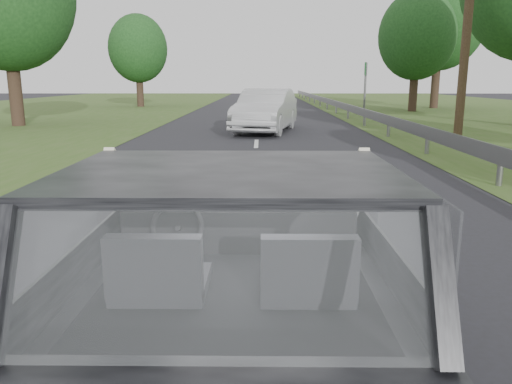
{
  "coord_description": "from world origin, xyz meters",
  "views": [
    {
      "loc": [
        0.15,
        -2.81,
        1.86
      ],
      "look_at": [
        0.12,
        0.51,
        1.12
      ],
      "focal_mm": 35.0,
      "sensor_mm": 36.0,
      "label": 1
    }
  ],
  "objects_px": {
    "other_car": "(265,111)",
    "highway_sign": "(365,89)",
    "subject_car": "(236,274)",
    "cat": "(277,193)",
    "utility_pole": "(470,0)"
  },
  "relations": [
    {
      "from": "subject_car",
      "to": "utility_pole",
      "type": "relative_size",
      "value": 0.47
    },
    {
      "from": "cat",
      "to": "utility_pole",
      "type": "distance_m",
      "value": 14.79
    },
    {
      "from": "cat",
      "to": "highway_sign",
      "type": "relative_size",
      "value": 0.22
    },
    {
      "from": "subject_car",
      "to": "highway_sign",
      "type": "distance_m",
      "value": 24.93
    },
    {
      "from": "cat",
      "to": "highway_sign",
      "type": "bearing_deg",
      "value": 84.03
    },
    {
      "from": "cat",
      "to": "other_car",
      "type": "relative_size",
      "value": 0.13
    },
    {
      "from": "cat",
      "to": "utility_pole",
      "type": "xyz_separation_m",
      "value": [
        6.32,
        12.98,
        3.2
      ]
    },
    {
      "from": "highway_sign",
      "to": "utility_pole",
      "type": "relative_size",
      "value": 0.32
    },
    {
      "from": "highway_sign",
      "to": "other_car",
      "type": "bearing_deg",
      "value": -105.11
    },
    {
      "from": "cat",
      "to": "other_car",
      "type": "distance_m",
      "value": 14.96
    },
    {
      "from": "subject_car",
      "to": "highway_sign",
      "type": "relative_size",
      "value": 1.44
    },
    {
      "from": "other_car",
      "to": "highway_sign",
      "type": "relative_size",
      "value": 1.71
    },
    {
      "from": "cat",
      "to": "other_car",
      "type": "xyz_separation_m",
      "value": [
        0.04,
        14.95,
        -0.31
      ]
    },
    {
      "from": "cat",
      "to": "highway_sign",
      "type": "distance_m",
      "value": 24.27
    },
    {
      "from": "subject_car",
      "to": "other_car",
      "type": "distance_m",
      "value": 15.57
    }
  ]
}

